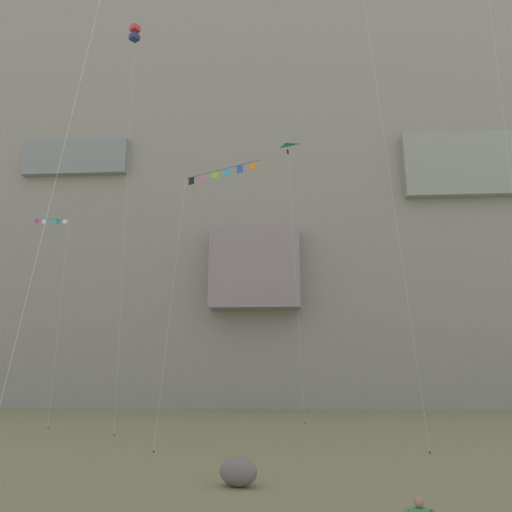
# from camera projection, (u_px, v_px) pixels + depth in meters

# --- Properties ---
(cliff_face) EXTENTS (180.00, 28.41, 66.06)m
(cliff_face) POSITION_uv_depth(u_px,v_px,m) (261.00, 186.00, 75.33)
(cliff_face) COLOR gray
(cliff_face) RESTS_ON ground
(boulder_foreground_right) EXTENTS (1.72, 1.50, 1.00)m
(boulder_foreground_right) POSITION_uv_depth(u_px,v_px,m) (238.00, 472.00, 17.13)
(boulder_foreground_right) COLOR slate
(boulder_foreground_right) RESTS_ON ground
(kite_box_low_left) EXTENTS (2.09, 3.21, 33.85)m
(kite_box_low_left) POSITION_uv_depth(u_px,v_px,m) (135.00, 35.00, 41.87)
(kite_box_low_left) COLOR red
(kite_box_low_left) RESTS_ON ground
(kite_delta_high_center) EXTENTS (2.24, 2.85, 25.90)m
(kite_delta_high_center) POSITION_uv_depth(u_px,v_px,m) (286.00, 153.00, 47.14)
(kite_delta_high_center) COLOR teal
(kite_delta_high_center) RESTS_ON ground
(kite_banner_mid_center) EXTENTS (5.44, 4.26, 16.96)m
(kite_banner_mid_center) POSITION_uv_depth(u_px,v_px,m) (218.00, 183.00, 30.88)
(kite_banner_mid_center) COLOR black
(kite_banner_mid_center) RESTS_ON ground
(kite_delta_mid_right) EXTENTS (2.37, 1.95, 33.94)m
(kite_delta_mid_right) POSITION_uv_depth(u_px,v_px,m) (493.00, 2.00, 37.34)
(kite_delta_mid_right) COLOR red
(kite_delta_mid_right) RESTS_ON ground
(kite_banner_upper_mid) EXTENTS (3.86, 1.63, 16.91)m
(kite_banner_upper_mid) POSITION_uv_depth(u_px,v_px,m) (52.00, 240.00, 40.30)
(kite_banner_upper_mid) COLOR black
(kite_banner_upper_mid) RESTS_ON ground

